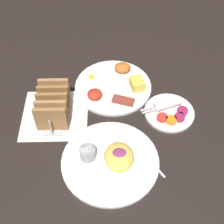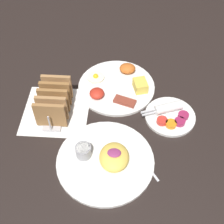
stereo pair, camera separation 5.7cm
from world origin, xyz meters
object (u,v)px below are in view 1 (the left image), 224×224
plate_condiments (169,111)px  toast_rack (53,105)px  plate_foreground (111,159)px  plate_breakfast (114,85)px

plate_condiments → toast_rack: toast_rack is taller
plate_condiments → plate_foreground: bearing=-137.3°
plate_foreground → plate_breakfast: bearing=86.8°
plate_foreground → toast_rack: 0.27m
plate_condiments → plate_breakfast: bearing=144.8°
plate_breakfast → plate_condiments: size_ratio=1.50×
plate_condiments → plate_foreground: size_ratio=0.63×
plate_condiments → toast_rack: size_ratio=1.03×
plate_foreground → toast_rack: size_ratio=1.64×
plate_breakfast → toast_rack: (-0.20, -0.13, 0.04)m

